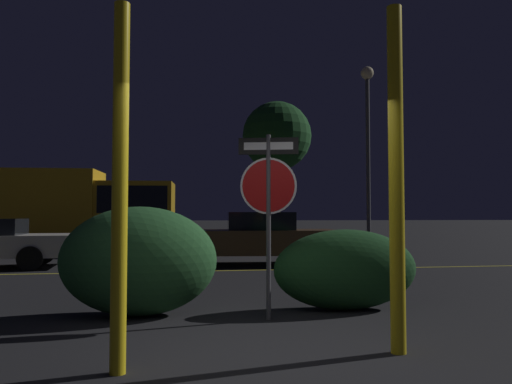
# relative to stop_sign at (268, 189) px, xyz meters

# --- Properties ---
(ground_plane) EXTENTS (260.00, 260.00, 0.00)m
(ground_plane) POSITION_rel_stop_sign_xyz_m (-0.36, -1.62, -1.69)
(ground_plane) COLOR black
(road_center_stripe) EXTENTS (34.39, 0.12, 0.01)m
(road_center_stripe) POSITION_rel_stop_sign_xyz_m (-0.36, 5.78, -1.69)
(road_center_stripe) COLOR gold
(road_center_stripe) RESTS_ON ground_plane
(stop_sign) EXTENTS (0.77, 0.21, 2.41)m
(stop_sign) POSITION_rel_stop_sign_xyz_m (0.00, 0.00, 0.00)
(stop_sign) COLOR #4C4C51
(stop_sign) RESTS_ON ground_plane
(yellow_pole_left) EXTENTS (0.14, 0.14, 3.22)m
(yellow_pole_left) POSITION_rel_stop_sign_xyz_m (-1.67, -1.97, -0.08)
(yellow_pole_left) COLOR yellow
(yellow_pole_left) RESTS_ON ground_plane
(yellow_pole_right) EXTENTS (0.15, 0.15, 3.46)m
(yellow_pole_right) POSITION_rel_stop_sign_xyz_m (0.97, -1.74, 0.04)
(yellow_pole_right) COLOR yellow
(yellow_pole_right) RESTS_ON ground_plane
(hedge_bush_1) EXTENTS (2.09, 1.17, 1.47)m
(hedge_bush_1) POSITION_rel_stop_sign_xyz_m (-1.68, 0.50, -0.96)
(hedge_bush_1) COLOR #285B2D
(hedge_bush_1) RESTS_ON ground_plane
(hedge_bush_2) EXTENTS (2.11, 0.87, 1.15)m
(hedge_bush_2) POSITION_rel_stop_sign_xyz_m (1.22, 0.49, -1.12)
(hedge_bush_2) COLOR #1E4C23
(hedge_bush_2) RESTS_ON ground_plane
(passing_car_2) EXTENTS (4.64, 2.17, 1.44)m
(passing_car_2) POSITION_rel_stop_sign_xyz_m (0.97, 7.19, -0.97)
(passing_car_2) COLOR brown
(passing_car_2) RESTS_ON ground_plane
(delivery_truck) EXTENTS (7.05, 2.68, 2.95)m
(delivery_truck) POSITION_rel_stop_sign_xyz_m (-4.72, 12.26, -0.07)
(delivery_truck) COLOR gold
(delivery_truck) RESTS_ON ground_plane
(street_lamp) EXTENTS (0.52, 0.52, 7.34)m
(street_lamp) POSITION_rel_stop_sign_xyz_m (6.32, 12.45, 3.36)
(street_lamp) COLOR #4C4C51
(street_lamp) RESTS_ON ground_plane
(tree_0) EXTENTS (3.42, 3.42, 6.99)m
(tree_0) POSITION_rel_stop_sign_xyz_m (3.65, 17.67, 3.56)
(tree_0) COLOR #422D1E
(tree_0) RESTS_ON ground_plane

